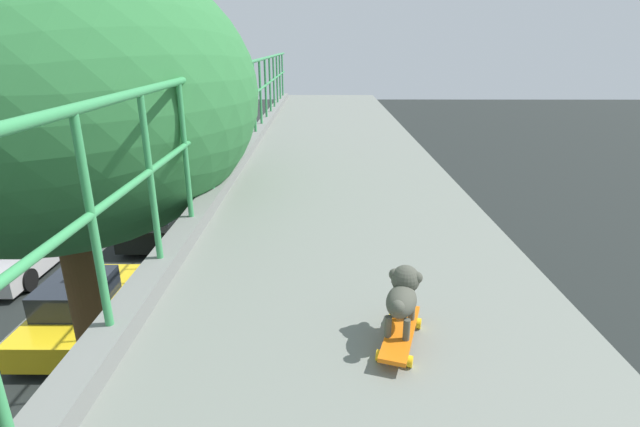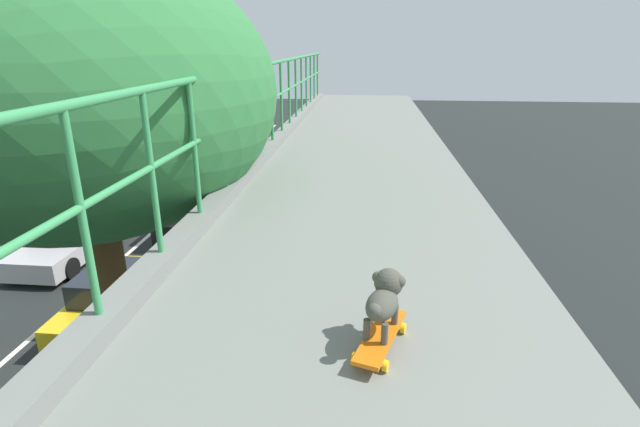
% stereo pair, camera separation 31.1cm
% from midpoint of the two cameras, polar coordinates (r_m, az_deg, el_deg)
% --- Properties ---
extents(car_yellow_cab_fifth, '(1.81, 3.92, 1.53)m').
position_cam_midpoint_polar(car_yellow_cab_fifth, '(13.00, -27.24, -9.94)').
color(car_yellow_cab_fifth, yellow).
rests_on(car_yellow_cab_fifth, ground).
extents(car_silver_sixth, '(2.00, 4.15, 1.38)m').
position_cam_midpoint_polar(car_silver_sixth, '(17.21, -32.54, -3.75)').
color(car_silver_sixth, '#B6B4B6').
rests_on(car_silver_sixth, ground).
extents(car_black_seventh, '(1.80, 4.39, 1.60)m').
position_cam_midpoint_polar(car_black_seventh, '(17.91, -19.06, -0.32)').
color(car_black_seventh, black).
rests_on(car_black_seventh, ground).
extents(city_bus, '(2.49, 10.95, 3.36)m').
position_cam_midpoint_polar(city_bus, '(29.22, -18.71, 9.51)').
color(city_bus, navy).
rests_on(city_bus, ground).
extents(roadside_tree_mid, '(4.42, 4.42, 7.66)m').
position_cam_midpoint_polar(roadside_tree_mid, '(6.03, -30.90, 11.44)').
color(roadside_tree_mid, brown).
rests_on(roadside_tree_mid, ground).
extents(toy_skateboard, '(0.30, 0.57, 0.08)m').
position_cam_midpoint_polar(toy_skateboard, '(2.63, 6.18, -14.13)').
color(toy_skateboard, orange).
rests_on(toy_skateboard, overpass_deck).
extents(small_dog, '(0.24, 0.39, 0.31)m').
position_cam_midpoint_polar(small_dog, '(2.58, 6.49, -9.54)').
color(small_dog, '#4A4C41').
rests_on(small_dog, toy_skateboard).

